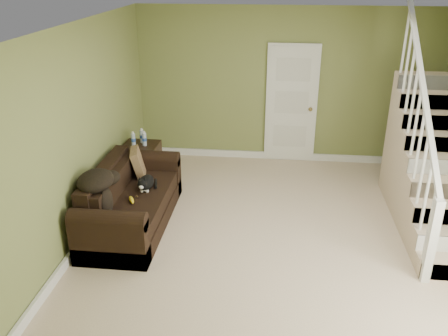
% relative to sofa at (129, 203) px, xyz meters
% --- Properties ---
extents(floor, '(5.00, 5.50, 0.01)m').
position_rel_sofa_xyz_m(floor, '(2.01, -0.21, -0.31)').
color(floor, tan).
rests_on(floor, ground).
extents(ceiling, '(5.00, 5.50, 0.01)m').
position_rel_sofa_xyz_m(ceiling, '(2.01, -0.21, 2.29)').
color(ceiling, white).
rests_on(ceiling, wall_back).
extents(wall_back, '(5.00, 0.04, 2.60)m').
position_rel_sofa_xyz_m(wall_back, '(2.01, 2.54, 0.99)').
color(wall_back, olive).
rests_on(wall_back, floor).
extents(wall_front, '(5.00, 0.04, 2.60)m').
position_rel_sofa_xyz_m(wall_front, '(2.01, -2.96, 0.99)').
color(wall_front, olive).
rests_on(wall_front, floor).
extents(wall_left, '(0.04, 5.50, 2.60)m').
position_rel_sofa_xyz_m(wall_left, '(-0.49, -0.21, 0.99)').
color(wall_left, olive).
rests_on(wall_left, floor).
extents(baseboard_back, '(5.00, 0.04, 0.12)m').
position_rel_sofa_xyz_m(baseboard_back, '(2.01, 2.51, -0.25)').
color(baseboard_back, white).
rests_on(baseboard_back, floor).
extents(baseboard_left, '(0.04, 5.50, 0.12)m').
position_rel_sofa_xyz_m(baseboard_left, '(-0.46, -0.21, -0.25)').
color(baseboard_left, white).
rests_on(baseboard_left, floor).
extents(door, '(0.86, 0.12, 2.02)m').
position_rel_sofa_xyz_m(door, '(2.12, 2.49, 0.70)').
color(door, white).
rests_on(door, floor).
extents(staircase, '(1.00, 2.51, 2.82)m').
position_rel_sofa_xyz_m(staircase, '(4.01, 0.75, 0.33)').
color(staircase, tan).
rests_on(staircase, floor).
extents(sofa, '(0.89, 2.05, 0.81)m').
position_rel_sofa_xyz_m(sofa, '(0.00, 0.00, 0.00)').
color(sofa, black).
rests_on(sofa, floor).
extents(side_table, '(0.54, 0.54, 0.87)m').
position_rel_sofa_xyz_m(side_table, '(-0.19, 1.29, 0.02)').
color(side_table, black).
rests_on(side_table, floor).
extents(cat, '(0.24, 0.51, 0.25)m').
position_rel_sofa_xyz_m(cat, '(0.19, 0.16, 0.23)').
color(cat, black).
rests_on(cat, sofa).
extents(banana, '(0.14, 0.20, 0.06)m').
position_rel_sofa_xyz_m(banana, '(0.10, -0.20, 0.16)').
color(banana, yellow).
rests_on(banana, sofa).
extents(throw_pillow, '(0.29, 0.45, 0.42)m').
position_rel_sofa_xyz_m(throw_pillow, '(-0.04, 0.62, 0.31)').
color(throw_pillow, '#533721').
rests_on(throw_pillow, sofa).
extents(throw_blanket, '(0.49, 0.60, 0.23)m').
position_rel_sofa_xyz_m(throw_blanket, '(-0.23, -0.46, 0.53)').
color(throw_blanket, black).
rests_on(throw_blanket, sofa).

